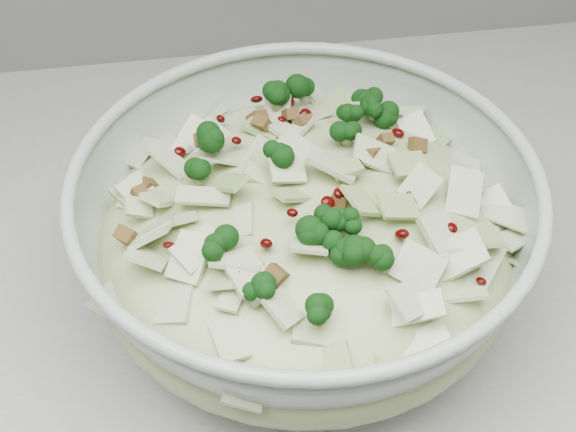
# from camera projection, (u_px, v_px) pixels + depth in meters

# --- Properties ---
(mixing_bowl) EXTENTS (0.44, 0.44, 0.14)m
(mixing_bowl) POSITION_uv_depth(u_px,v_px,m) (304.00, 239.00, 0.61)
(mixing_bowl) COLOR #A6B6A6
(mixing_bowl) RESTS_ON counter
(salad) EXTENTS (0.42, 0.42, 0.14)m
(salad) POSITION_uv_depth(u_px,v_px,m) (305.00, 218.00, 0.60)
(salad) COLOR #B5BB80
(salad) RESTS_ON mixing_bowl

